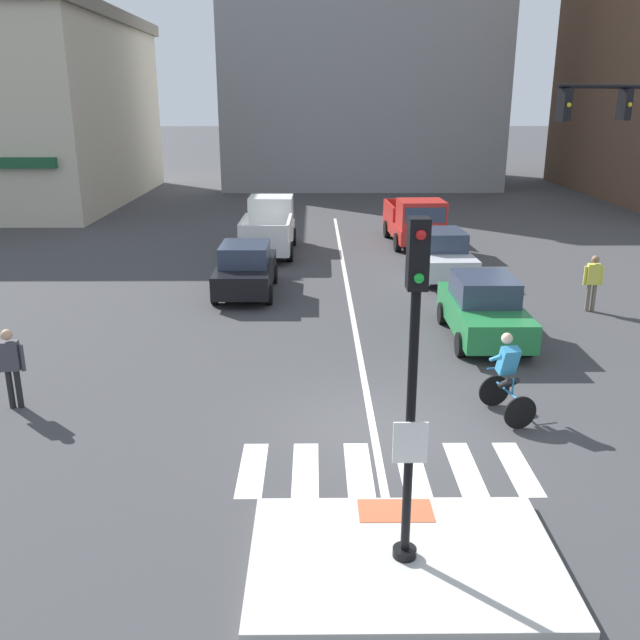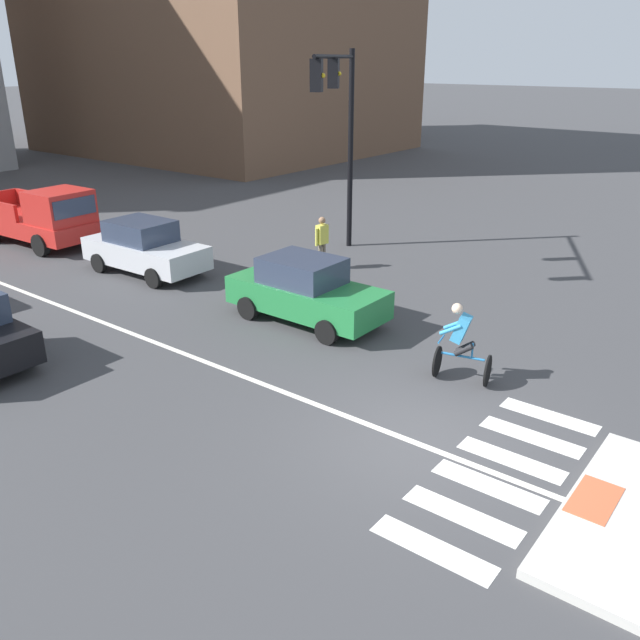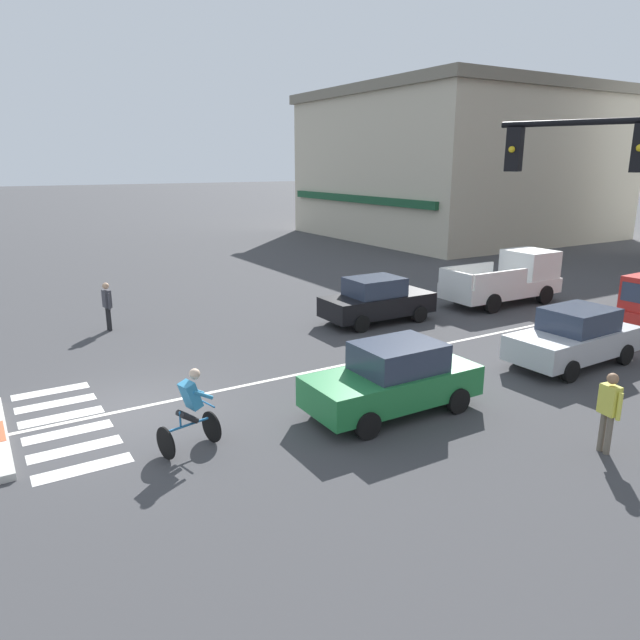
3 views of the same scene
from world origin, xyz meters
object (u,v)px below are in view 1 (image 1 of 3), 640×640
object	(u,v)px
car_green_eastbound_mid	(484,308)
car_black_westbound_far	(246,269)
signal_pole	(413,366)
car_silver_eastbound_far	(441,255)
pedestrian_at_curb_left	(11,362)
pickup_truck_white_westbound_distant	(269,227)
cyclist	(507,375)
pedestrian_waiting_far_side	(593,279)
pickup_truck_red_eastbound_distant	(415,223)

from	to	relation	value
car_green_eastbound_mid	car_black_westbound_far	xyz separation A→B (m)	(-6.56, 4.39, 0.00)
signal_pole	car_green_eastbound_mid	world-z (taller)	signal_pole
car_silver_eastbound_far	pedestrian_at_curb_left	xyz separation A→B (m)	(-10.48, -10.55, 0.17)
pickup_truck_white_westbound_distant	car_black_westbound_far	bearing A→B (deg)	-93.25
pickup_truck_white_westbound_distant	pedestrian_at_curb_left	distance (m)	15.56
pedestrian_at_curb_left	cyclist	bearing A→B (deg)	-2.70
signal_pole	car_silver_eastbound_far	bearing A→B (deg)	78.24
pickup_truck_white_westbound_distant	cyclist	distance (m)	16.41
car_silver_eastbound_far	car_green_eastbound_mid	size ratio (longest dim) A/B	1.01
car_black_westbound_far	pedestrian_waiting_far_side	size ratio (longest dim) A/B	2.46
car_black_westbound_far	pickup_truck_red_eastbound_distant	xyz separation A→B (m)	(6.47, 7.47, 0.17)
pickup_truck_red_eastbound_distant	cyclist	distance (m)	16.45
car_green_eastbound_mid	cyclist	xyz separation A→B (m)	(-0.63, -4.59, 0.06)
pickup_truck_red_eastbound_distant	pedestrian_waiting_far_side	size ratio (longest dim) A/B	3.10
signal_pole	car_black_westbound_far	size ratio (longest dim) A/B	1.10
cyclist	car_black_westbound_far	bearing A→B (deg)	123.43
car_black_westbound_far	car_green_eastbound_mid	bearing A→B (deg)	-33.80
car_silver_eastbound_far	pickup_truck_white_westbound_distant	xyz separation A→B (m)	(-6.25, 4.43, 0.17)
car_green_eastbound_mid	pedestrian_waiting_far_side	xyz separation A→B (m)	(3.74, 2.37, 0.17)
car_black_westbound_far	pickup_truck_red_eastbound_distant	size ratio (longest dim) A/B	0.79
signal_pole	car_green_eastbound_mid	bearing A→B (deg)	70.80
pickup_truck_red_eastbound_distant	car_black_westbound_far	bearing A→B (deg)	-130.90
signal_pole	pickup_truck_white_westbound_distant	xyz separation A→B (m)	(-3.00, 20.00, -1.91)
signal_pole	pedestrian_waiting_far_side	world-z (taller)	signal_pole
pickup_truck_red_eastbound_distant	car_silver_eastbound_far	bearing A→B (deg)	-88.50
car_green_eastbound_mid	pickup_truck_red_eastbound_distant	bearing A→B (deg)	90.42
pickup_truck_white_westbound_distant	pedestrian_waiting_far_side	distance (m)	13.06
pedestrian_at_curb_left	pedestrian_waiting_far_side	xyz separation A→B (m)	(14.17, 6.49, 0.00)
car_black_westbound_far	pedestrian_waiting_far_side	xyz separation A→B (m)	(10.30, -2.02, 0.17)
signal_pole	car_black_westbound_far	bearing A→B (deg)	103.98
car_silver_eastbound_far	pickup_truck_white_westbound_distant	distance (m)	7.66
pickup_truck_red_eastbound_distant	pedestrian_waiting_far_side	xyz separation A→B (m)	(3.83, -9.49, 0.00)
pickup_truck_red_eastbound_distant	pickup_truck_white_westbound_distant	xyz separation A→B (m)	(-6.10, -1.00, 0.00)
car_black_westbound_far	pedestrian_at_curb_left	bearing A→B (deg)	-114.43
signal_pole	pedestrian_waiting_far_side	size ratio (longest dim) A/B	2.72
car_green_eastbound_mid	pedestrian_waiting_far_side	size ratio (longest dim) A/B	2.46
car_green_eastbound_mid	pedestrian_waiting_far_side	distance (m)	4.43
car_silver_eastbound_far	car_black_westbound_far	size ratio (longest dim) A/B	1.01
car_green_eastbound_mid	pedestrian_at_curb_left	world-z (taller)	pedestrian_at_curb_left
signal_pole	pedestrian_waiting_far_side	distance (m)	13.57
signal_pole	car_silver_eastbound_far	world-z (taller)	signal_pole
cyclist	pickup_truck_red_eastbound_distant	bearing A→B (deg)	88.10
cyclist	pedestrian_waiting_far_side	size ratio (longest dim) A/B	1.01
car_silver_eastbound_far	pedestrian_at_curb_left	world-z (taller)	pedestrian_at_curb_left
cyclist	pedestrian_at_curb_left	world-z (taller)	cyclist
car_silver_eastbound_far	car_black_westbound_far	bearing A→B (deg)	-162.88
pickup_truck_red_eastbound_distant	pedestrian_at_curb_left	bearing A→B (deg)	-122.89
pickup_truck_white_westbound_distant	pedestrian_at_curb_left	xyz separation A→B (m)	(-4.23, -14.98, 0.00)
pickup_truck_red_eastbound_distant	pickup_truck_white_westbound_distant	distance (m)	6.19
pickup_truck_white_westbound_distant	pedestrian_waiting_far_side	bearing A→B (deg)	-40.51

